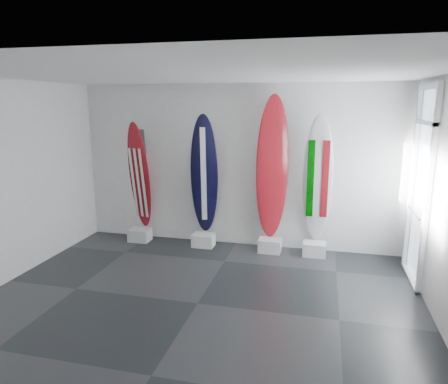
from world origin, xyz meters
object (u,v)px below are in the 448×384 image
(surfboard_navy, at_px, (204,175))
(surfboard_italy, at_px, (318,179))
(surfboard_swiss, at_px, (272,168))
(surfboard_usa, at_px, (139,176))

(surfboard_navy, height_order, surfboard_italy, surfboard_italy)
(surfboard_navy, distance_m, surfboard_swiss, 1.27)
(surfboard_usa, xyz_separation_m, surfboard_swiss, (2.56, 0.00, 0.25))
(surfboard_swiss, distance_m, surfboard_italy, 0.81)
(surfboard_navy, xyz_separation_m, surfboard_italy, (2.05, 0.00, 0.00))
(surfboard_usa, bearing_deg, surfboard_navy, 13.51)
(surfboard_swiss, relative_size, surfboard_italy, 1.14)
(surfboard_navy, bearing_deg, surfboard_usa, 171.97)
(surfboard_usa, distance_m, surfboard_italy, 3.35)
(surfboard_italy, bearing_deg, surfboard_navy, -179.13)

